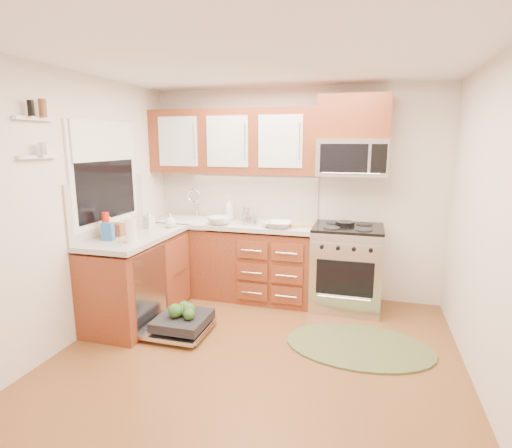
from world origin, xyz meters
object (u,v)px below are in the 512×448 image
(dishwasher, at_px, (179,324))
(paper_towel_roll, at_px, (131,231))
(sink, at_px, (189,229))
(bowl_b, at_px, (220,221))
(rug, at_px, (359,346))
(upper_cabinets, at_px, (232,142))
(range, at_px, (346,267))
(stock_pot, at_px, (250,220))
(microwave, at_px, (352,158))
(cutting_board, at_px, (302,225))
(cup, at_px, (266,223))
(skillet, at_px, (345,223))
(bowl_a, at_px, (278,225))

(dishwasher, height_order, paper_towel_roll, paper_towel_roll)
(sink, bearing_deg, bowl_b, -19.47)
(rug, bearing_deg, sink, 156.57)
(upper_cabinets, bearing_deg, range, -5.89)
(rug, bearing_deg, stock_pot, 147.11)
(microwave, distance_m, sink, 2.13)
(cutting_board, bearing_deg, dishwasher, -132.00)
(range, bearing_deg, upper_cabinets, 174.11)
(sink, xyz_separation_m, dishwasher, (0.39, -1.12, -0.70))
(microwave, distance_m, cup, 1.20)
(upper_cabinets, height_order, cutting_board, upper_cabinets)
(sink, relative_size, cutting_board, 2.10)
(range, relative_size, cutting_board, 3.21)
(paper_towel_roll, bearing_deg, microwave, 34.33)
(cutting_board, bearing_deg, range, -0.35)
(dishwasher, distance_m, cutting_board, 1.74)
(microwave, distance_m, bowl_b, 1.66)
(paper_towel_roll, bearing_deg, dishwasher, 11.98)
(bowl_b, bearing_deg, dishwasher, -94.62)
(rug, xyz_separation_m, cup, (-1.08, 0.75, 0.96))
(sink, distance_m, paper_towel_roll, 1.23)
(skillet, distance_m, cup, 0.89)
(bowl_a, height_order, cup, cup)
(sink, xyz_separation_m, skillet, (1.89, 0.07, 0.17))
(dishwasher, bearing_deg, rug, 6.68)
(rug, xyz_separation_m, bowl_a, (-0.94, 0.75, 0.95))
(upper_cabinets, bearing_deg, skillet, -3.56)
(sink, height_order, rug, sink)
(upper_cabinets, height_order, skillet, upper_cabinets)
(bowl_a, bearing_deg, cup, 180.00)
(paper_towel_roll, xyz_separation_m, cup, (1.06, 1.04, -0.07))
(upper_cabinets, distance_m, bowl_b, 0.96)
(microwave, relative_size, stock_pot, 4.20)
(upper_cabinets, height_order, stock_pot, upper_cabinets)
(cutting_board, height_order, bowl_a, bowl_a)
(microwave, xyz_separation_m, sink, (-1.93, -0.13, -0.90))
(upper_cabinets, height_order, bowl_a, upper_cabinets)
(range, height_order, microwave, microwave)
(upper_cabinets, distance_m, bowl_a, 1.17)
(sink, distance_m, stock_pot, 0.84)
(cutting_board, bearing_deg, stock_pot, -171.70)
(paper_towel_roll, xyz_separation_m, bowl_b, (0.50, 1.04, -0.07))
(dishwasher, height_order, rug, dishwasher)
(stock_pot, height_order, bowl_a, stock_pot)
(sink, bearing_deg, cup, -9.34)
(range, relative_size, paper_towel_roll, 4.14)
(rug, distance_m, bowl_b, 2.05)
(range, bearing_deg, cutting_board, 179.65)
(rug, bearing_deg, cutting_board, 127.21)
(bowl_b, bearing_deg, paper_towel_roll, -115.51)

